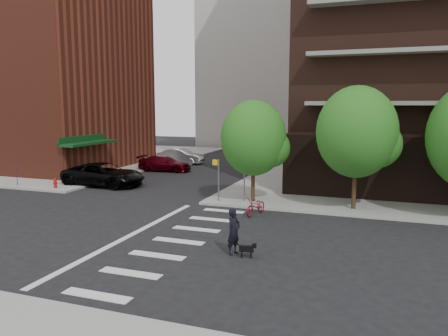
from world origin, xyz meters
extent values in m
plane|color=black|center=(0.00, 0.00, 0.00)|extent=(120.00, 120.00, 0.00)
cube|color=gray|center=(-24.50, 23.50, 0.07)|extent=(31.00, 33.00, 0.15)
cube|color=silver|center=(3.00, -6.00, 0.01)|extent=(2.40, 0.50, 0.01)
cube|color=silver|center=(3.00, -4.00, 0.01)|extent=(2.40, 0.50, 0.01)
cube|color=silver|center=(3.00, -2.00, 0.01)|extent=(2.40, 0.50, 0.01)
cube|color=silver|center=(3.00, 0.00, 0.01)|extent=(2.40, 0.50, 0.01)
cube|color=silver|center=(3.00, 2.00, 0.01)|extent=(2.40, 0.50, 0.01)
cube|color=silver|center=(3.00, 4.00, 0.01)|extent=(2.40, 0.50, 0.01)
cube|color=silver|center=(3.00, 6.00, 0.01)|extent=(2.40, 0.50, 0.01)
cube|color=silver|center=(0.50, 0.00, 0.01)|extent=(0.30, 13.00, 0.01)
cube|color=maroon|center=(-22.00, 18.00, 10.15)|extent=(20.00, 15.00, 20.00)
cube|color=#0C3814|center=(-11.30, 13.00, 2.95)|extent=(1.40, 6.00, 0.20)
cylinder|color=#301E11|center=(4.00, 8.50, 1.30)|extent=(0.24, 0.24, 2.30)
sphere|color=#235B19|center=(4.00, 8.50, 4.05)|extent=(4.00, 4.00, 4.00)
cylinder|color=#301E11|center=(10.00, 8.50, 1.45)|extent=(0.24, 0.24, 2.60)
sphere|color=#235B19|center=(10.00, 8.50, 4.55)|extent=(4.50, 4.50, 4.50)
cylinder|color=slate|center=(2.00, 7.80, 1.45)|extent=(0.10, 0.10, 2.60)
cube|color=gold|center=(1.80, 7.80, 2.55)|extent=(0.32, 0.25, 0.32)
cylinder|color=slate|center=(3.50, 8.30, 1.25)|extent=(0.08, 0.08, 2.20)
cube|color=gold|center=(3.50, 8.15, 2.15)|extent=(0.64, 0.02, 0.64)
cylinder|color=#A50C0C|center=(-10.50, 7.80, 0.45)|extent=(0.22, 0.22, 0.60)
sphere|color=#A50C0C|center=(-10.50, 7.80, 0.76)|extent=(0.24, 0.24, 0.24)
cylinder|color=black|center=(-14.00, 7.80, 0.70)|extent=(0.05, 0.05, 1.10)
cube|color=black|center=(-14.00, 7.80, 1.36)|extent=(0.10, 0.08, 0.22)
imported|color=black|center=(-8.20, 10.38, 0.87)|extent=(2.91, 6.26, 1.73)
imported|color=#45030C|center=(-7.35, 18.60, 0.71)|extent=(2.46, 5.08, 1.42)
imported|color=#A6A9AD|center=(-8.20, 23.82, 0.79)|extent=(1.90, 4.90, 1.59)
imported|color=maroon|center=(4.96, 5.75, 0.50)|extent=(1.11, 2.01, 1.00)
imported|color=black|center=(5.85, -0.78, 0.95)|extent=(0.80, 0.66, 1.90)
cube|color=black|center=(6.47, -1.00, 0.36)|extent=(0.60, 0.31, 0.23)
cube|color=black|center=(6.77, -0.93, 0.50)|extent=(0.19, 0.17, 0.17)
cylinder|color=black|center=(6.64, -0.94, 0.12)|extent=(0.06, 0.06, 0.25)
cylinder|color=black|center=(6.30, -1.05, 0.12)|extent=(0.06, 0.06, 0.25)
camera|label=1|loc=(11.29, -17.04, 6.02)|focal=35.00mm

